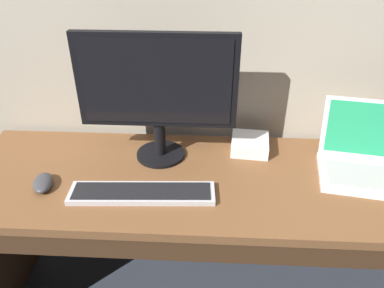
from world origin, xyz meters
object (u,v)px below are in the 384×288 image
object	(u,v)px
external_monitor	(157,89)
external_drive_box	(250,144)
computer_mouse	(43,183)
wired_keyboard	(142,193)
laptop_white	(368,163)

from	to	relation	value
external_monitor	external_drive_box	bearing A→B (deg)	11.76
external_monitor	computer_mouse	size ratio (longest dim) A/B	4.97
external_drive_box	wired_keyboard	bearing A→B (deg)	-141.31
external_monitor	computer_mouse	xyz separation A→B (m)	(-0.39, -0.21, -0.27)
laptop_white	computer_mouse	distance (m)	1.18
computer_mouse	external_drive_box	world-z (taller)	external_drive_box
laptop_white	external_monitor	distance (m)	0.82
laptop_white	wired_keyboard	xyz separation A→B (m)	(-0.81, -0.18, -0.03)
wired_keyboard	external_drive_box	bearing A→B (deg)	38.69
external_monitor	computer_mouse	world-z (taller)	external_monitor
external_monitor	external_drive_box	size ratio (longest dim) A/B	3.87
computer_mouse	laptop_white	bearing A→B (deg)	-9.03
external_monitor	wired_keyboard	distance (m)	0.37
external_monitor	computer_mouse	distance (m)	0.52
laptop_white	external_drive_box	bearing A→B (deg)	162.56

